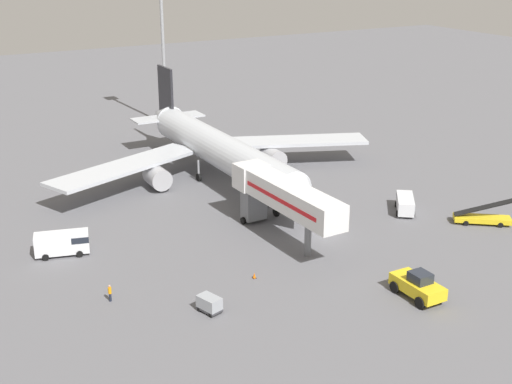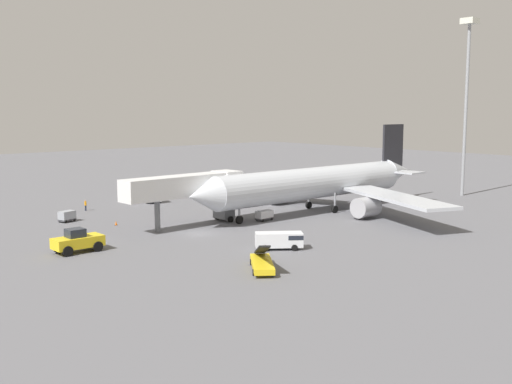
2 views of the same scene
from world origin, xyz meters
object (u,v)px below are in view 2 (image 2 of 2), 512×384
object	(u,v)px
belt_loader_truck	(262,262)
service_van_outer_right	(151,194)
baggage_cart_far_center	(67,216)
ground_crew_worker_foreground	(86,205)
pushback_tug	(78,241)
baggage_cart_near_center	(264,215)
safety_cone_alpha	(116,223)
service_van_rear_left	(280,239)
jet_bridge	(190,188)
apron_light_mast	(467,77)
airplane_at_gate	(319,183)

from	to	relation	value
belt_loader_truck	service_van_outer_right	size ratio (longest dim) A/B	1.07
service_van_outer_right	baggage_cart_far_center	distance (m)	19.64
baggage_cart_far_center	ground_crew_worker_foreground	world-z (taller)	ground_crew_worker_foreground
ground_crew_worker_foreground	pushback_tug	bearing A→B (deg)	-27.61
pushback_tug	baggage_cart_far_center	distance (m)	18.80
baggage_cart_near_center	safety_cone_alpha	size ratio (longest dim) A/B	4.60
service_van_rear_left	service_van_outer_right	bearing A→B (deg)	168.95
jet_bridge	baggage_cart_near_center	size ratio (longest dim) A/B	6.84
apron_light_mast	service_van_outer_right	bearing A→B (deg)	-123.30
safety_cone_alpha	apron_light_mast	world-z (taller)	apron_light_mast
airplane_at_gate	apron_light_mast	size ratio (longest dim) A/B	1.55
ground_crew_worker_foreground	service_van_rear_left	bearing A→B (deg)	6.58
jet_bridge	ground_crew_worker_foreground	bearing A→B (deg)	-167.22
airplane_at_gate	belt_loader_truck	distance (m)	34.84
pushback_tug	jet_bridge	bearing A→B (deg)	102.83
ground_crew_worker_foreground	apron_light_mast	xyz separation A→B (m)	(28.56, 56.94, 19.62)
safety_cone_alpha	apron_light_mast	distance (m)	64.39
airplane_at_gate	belt_loader_truck	bearing A→B (deg)	-55.98
ground_crew_worker_foreground	apron_light_mast	world-z (taller)	apron_light_mast
pushback_tug	service_van_rear_left	world-z (taller)	pushback_tug
service_van_rear_left	baggage_cart_near_center	xyz separation A→B (m)	(-13.88, 10.19, -0.30)
service_van_outer_right	baggage_cart_near_center	distance (m)	24.92
baggage_cart_near_center	airplane_at_gate	bearing A→B (deg)	91.84
airplane_at_gate	apron_light_mast	xyz separation A→B (m)	(5.18, 31.16, 16.29)
belt_loader_truck	baggage_cart_near_center	size ratio (longest dim) A/B	2.41
safety_cone_alpha	apron_light_mast	size ratio (longest dim) A/B	0.02
service_van_outer_right	service_van_rear_left	distance (m)	39.39
jet_bridge	baggage_cart_far_center	world-z (taller)	jet_bridge
ground_crew_worker_foreground	apron_light_mast	size ratio (longest dim) A/B	0.05
pushback_tug	service_van_outer_right	size ratio (longest dim) A/B	0.91
pushback_tug	ground_crew_worker_foreground	bearing A→B (deg)	152.39
pushback_tug	apron_light_mast	bearing A→B (deg)	86.65
airplane_at_gate	jet_bridge	bearing A→B (deg)	-97.76
baggage_cart_near_center	pushback_tug	bearing A→B (deg)	-88.47
airplane_at_gate	baggage_cart_far_center	world-z (taller)	airplane_at_gate
belt_loader_truck	ground_crew_worker_foreground	bearing A→B (deg)	176.06
airplane_at_gate	ground_crew_worker_foreground	xyz separation A→B (m)	(-23.39, -25.79, -3.33)
service_van_outer_right	baggage_cart_near_center	size ratio (longest dim) A/B	2.26
apron_light_mast	airplane_at_gate	bearing A→B (deg)	-99.43
belt_loader_truck	safety_cone_alpha	distance (m)	29.33
pushback_tug	safety_cone_alpha	distance (m)	15.25
baggage_cart_far_center	apron_light_mast	world-z (taller)	apron_light_mast
service_van_rear_left	ground_crew_worker_foreground	xyz separation A→B (m)	(-37.63, -4.34, -0.21)
service_van_rear_left	baggage_cart_near_center	world-z (taller)	service_van_rear_left
pushback_tug	safety_cone_alpha	xyz separation A→B (m)	(-11.02, 10.50, -0.93)
pushback_tug	apron_light_mast	distance (m)	72.48
service_van_outer_right	ground_crew_worker_foreground	distance (m)	11.94
pushback_tug	service_van_rear_left	xyz separation A→B (m)	(13.15, 17.14, -0.13)
belt_loader_truck	service_van_outer_right	bearing A→B (deg)	161.29
service_van_outer_right	safety_cone_alpha	distance (m)	20.31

